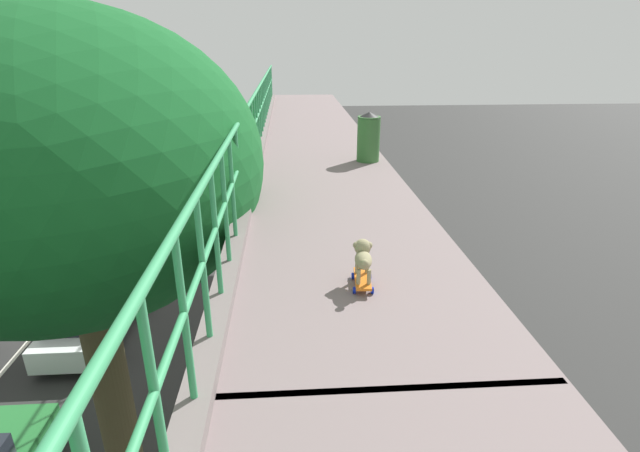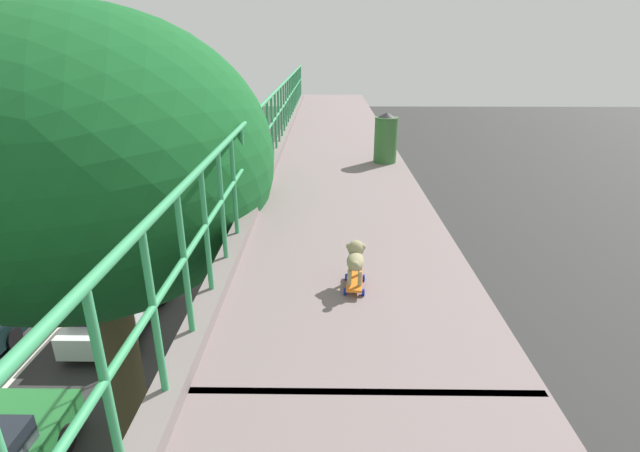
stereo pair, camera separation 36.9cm
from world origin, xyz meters
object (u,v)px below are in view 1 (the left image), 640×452
car_white_fifth (90,316)px  toy_skateboard (362,280)px  car_yellow_cab_sixth (25,262)px  litter_bin (369,136)px  city_bus (136,144)px  car_red_taxi_seventh (159,216)px  small_dog (363,256)px

car_white_fifth → toy_skateboard: 11.70m
car_white_fifth → car_yellow_cab_sixth: (-3.75, 3.91, -0.06)m
toy_skateboard → litter_bin: 4.74m
city_bus → litter_bin: litter_bin is taller
car_red_taxi_seventh → small_dog: 18.24m
car_white_fifth → car_red_taxi_seventh: bearing=90.1°
car_red_taxi_seventh → small_dog: small_dog is taller
toy_skateboard → litter_bin: size_ratio=0.48×
car_yellow_cab_sixth → small_dog: (10.16, -12.09, 5.62)m
car_yellow_cab_sixth → litter_bin: bearing=-34.3°
city_bus → small_dog: bearing=-68.7°
car_yellow_cab_sixth → litter_bin: 14.47m
city_bus → toy_skateboard: size_ratio=24.27×
car_white_fifth → small_dog: small_dog is taller
litter_bin → car_yellow_cab_sixth: bearing=145.7°
car_white_fifth → small_dog: (6.42, -8.18, 5.56)m
car_yellow_cab_sixth → litter_bin: litter_bin is taller
litter_bin → small_dog: bearing=-99.8°
car_red_taxi_seventh → toy_skateboard: toy_skateboard is taller
car_white_fifth → car_yellow_cab_sixth: size_ratio=0.97×
car_white_fifth → litter_bin: (7.21, -3.55, 5.72)m
city_bus → car_yellow_cab_sixth: bearing=-90.2°
car_yellow_cab_sixth → toy_skateboard: 16.71m
car_white_fifth → car_yellow_cab_sixth: bearing=133.8°
city_bus → toy_skateboard: bearing=-68.7°
small_dog → litter_bin: 4.69m
car_white_fifth → city_bus: (-3.69, 17.76, 1.28)m
small_dog → litter_bin: bearing=80.2°
small_dog → litter_bin: litter_bin is taller
car_red_taxi_seventh → city_bus: city_bus is taller
small_dog → car_white_fifth: bearing=128.1°
litter_bin → toy_skateboard: bearing=-99.8°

